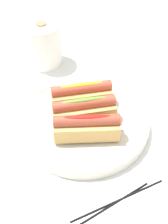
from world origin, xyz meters
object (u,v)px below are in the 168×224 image
Objects in this scene: chopstick_near at (118,200)px; hotdog_side at (82,94)px; serving_bowl at (84,122)px; paper_towel_roll at (43,44)px; chopstick_far at (106,208)px; hotdog_front at (87,127)px; hotdog_back at (84,110)px.

hotdog_side is at bearing 80.12° from chopstick_near.
paper_towel_roll is (-0.05, 0.29, 0.05)m from serving_bowl.
paper_towel_roll is 0.53m from chopstick_far.
hotdog_side is 0.69× the size of chopstick_far.
hotdog_front reaches higher than serving_bowl.
hotdog_back is 0.06m from hotdog_side.
paper_towel_roll is (-0.05, 0.35, 0.01)m from hotdog_front.
chopstick_far is (-0.01, -0.23, -0.06)m from hotdog_back.
hotdog_front reaches higher than chopstick_near.
hotdog_side is (0.01, 0.05, 0.04)m from serving_bowl.
hotdog_front is at bearing -82.34° from paper_towel_roll.
chopstick_far is (-0.02, -0.29, -0.06)m from hotdog_side.
chopstick_near is 1.00× the size of chopstick_far.
hotdog_back is 0.69× the size of chopstick_near.
hotdog_front is 0.06m from hotdog_back.
serving_bowl is 0.22m from chopstick_near.
serving_bowl is at bearing 82.59° from chopstick_near.
paper_towel_roll is 0.52m from chopstick_near.
serving_bowl is 2.06× the size of hotdog_front.
serving_bowl is 1.47× the size of chopstick_near.
chopstick_near is (0.03, -0.17, -0.06)m from hotdog_front.
hotdog_front is at bearing -97.22° from serving_bowl.
hotdog_back is (0.01, 0.05, 0.00)m from hotdog_front.
serving_bowl is at bearing -120.96° from hotdog_back.
hotdog_back is at bearing 82.59° from chopstick_near.
paper_towel_roll is at bearing 97.66° from hotdog_front.
serving_bowl is 2.12× the size of hotdog_back.
serving_bowl reaches higher than chopstick_near.
hotdog_side is at bearing 66.97° from chopstick_far.
hotdog_back is at bearing 59.04° from serving_bowl.
hotdog_side is 1.14× the size of paper_towel_roll.
serving_bowl is 0.07m from hotdog_front.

